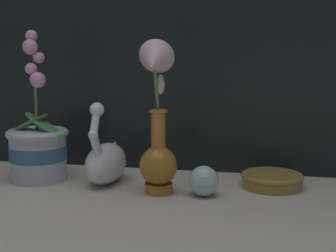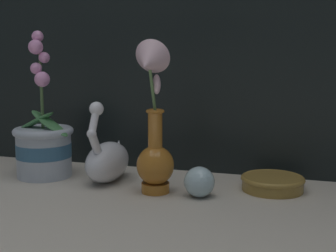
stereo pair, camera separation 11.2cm
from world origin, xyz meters
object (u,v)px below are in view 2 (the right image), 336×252
Objects in this scene: orchid_potted_plant at (44,144)px; glass_sphere at (199,182)px; swan_figurine at (108,159)px; amber_dish at (273,182)px; blue_vase at (153,134)px.

orchid_potted_plant is 5.44× the size of glass_sphere.
orchid_potted_plant reaches higher than glass_sphere.
glass_sphere is at bearing -13.20° from swan_figurine.
glass_sphere is at bearing -146.34° from amber_dish.
orchid_potted_plant is 0.18m from swan_figurine.
amber_dish is at bearing 23.06° from blue_vase.
swan_figurine is 3.00× the size of glass_sphere.
glass_sphere is at bearing 4.46° from blue_vase.
swan_figurine is 0.59× the size of blue_vase.
amber_dish is (0.15, 0.10, -0.01)m from glass_sphere.
blue_vase is at bearing -175.54° from glass_sphere.
glass_sphere is (0.25, -0.06, -0.02)m from swan_figurine.
glass_sphere is 0.46× the size of amber_dish.
swan_figurine is at bearing 1.87° from orchid_potted_plant.
blue_vase reaches higher than amber_dish.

